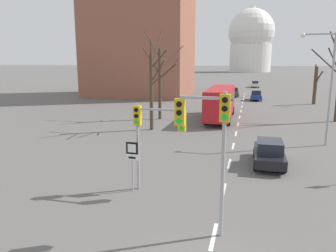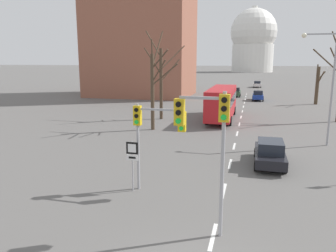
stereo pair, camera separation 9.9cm
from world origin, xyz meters
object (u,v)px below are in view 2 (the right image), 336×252
traffic_signal_centre_tall (208,128)px  route_sign_post (132,157)px  sedan_far_left (270,153)px  street_lamp_right (327,77)px  traffic_signal_near_left (153,126)px  sedan_near_right (258,95)px  city_bus (222,101)px  sedan_mid_centre (236,92)px  sedan_near_left (257,84)px

traffic_signal_centre_tall → route_sign_post: traffic_signal_centre_tall is taller
sedan_far_left → street_lamp_right: bearing=56.5°
traffic_signal_near_left → sedan_near_right: (5.44, 40.33, -2.48)m
street_lamp_right → sedan_far_left: 8.56m
traffic_signal_centre_tall → street_lamp_right: street_lamp_right is taller
sedan_near_right → sedan_far_left: bearing=-89.4°
sedan_far_left → city_bus: bearing=106.1°
route_sign_post → sedan_mid_centre: route_sign_post is taller
city_bus → sedan_far_left: bearing=-73.9°
city_bus → sedan_mid_centre: bearing=89.4°
sedan_near_left → sedan_mid_centre: 22.77m
sedan_mid_centre → city_bus: bearing=-90.6°
traffic_signal_near_left → sedan_near_left: 67.98m
traffic_signal_centre_tall → sedan_far_left: size_ratio=1.19×
street_lamp_right → city_bus: bearing=132.5°
sedan_far_left → sedan_near_left: bearing=90.2°
traffic_signal_centre_tall → sedan_far_left: bearing=73.8°
street_lamp_right → sedan_near_right: (-4.42, 28.50, -4.36)m
traffic_signal_centre_tall → street_lamp_right: size_ratio=0.64×
street_lamp_right → sedan_near_right: bearing=98.8°
traffic_signal_centre_tall → sedan_far_left: traffic_signal_centre_tall is taller
route_sign_post → sedan_near_left: bearing=84.5°
traffic_signal_near_left → sedan_mid_centre: 45.37m
sedan_mid_centre → traffic_signal_near_left: bearing=-92.0°
traffic_signal_near_left → route_sign_post: traffic_signal_near_left is taller
traffic_signal_near_left → route_sign_post: size_ratio=1.70×
route_sign_post → street_lamp_right: 16.66m
traffic_signal_centre_tall → street_lamp_right: (6.74, 15.38, 1.11)m
route_sign_post → traffic_signal_near_left: bearing=19.0°
route_sign_post → city_bus: (2.35, 21.46, 0.29)m
route_sign_post → street_lamp_right: (10.85, 12.17, 3.44)m
sedan_mid_centre → sedan_far_left: sedan_mid_centre is taller
traffic_signal_centre_tall → route_sign_post: 5.72m
street_lamp_right → traffic_signal_centre_tall: bearing=-113.6°
traffic_signal_near_left → traffic_signal_centre_tall: 4.80m
sedan_near_left → sedan_mid_centre: size_ratio=1.12×
traffic_signal_centre_tall → city_bus: bearing=94.1°
sedan_near_left → sedan_far_left: bearing=-89.8°
sedan_near_right → sedan_mid_centre: sedan_mid_centre is taller
street_lamp_right → sedan_mid_centre: bearing=103.9°
street_lamp_right → sedan_mid_centre: 34.73m
sedan_mid_centre → sedan_far_left: bearing=-83.9°
route_sign_post → sedan_far_left: 9.15m
sedan_near_right → sedan_mid_centre: (-3.84, 4.95, 0.01)m
street_lamp_right → traffic_signal_near_left: bearing=-129.8°
traffic_signal_centre_tall → sedan_near_right: size_ratio=1.32×
sedan_near_left → city_bus: bearing=-95.1°
route_sign_post → sedan_near_left: size_ratio=0.57×
route_sign_post → sedan_near_left: route_sign_post is taller
traffic_signal_centre_tall → street_lamp_right: 16.83m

